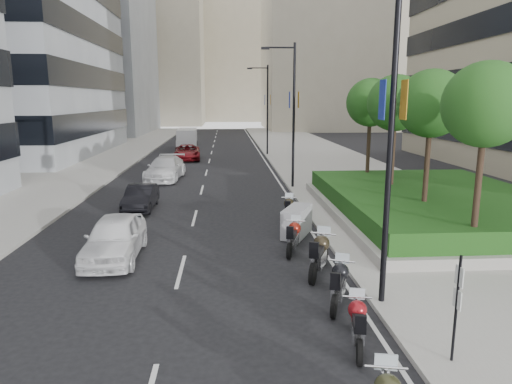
{
  "coord_description": "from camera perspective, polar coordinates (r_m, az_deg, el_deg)",
  "views": [
    {
      "loc": [
        0.06,
        -10.51,
        5.6
      ],
      "look_at": [
        1.23,
        7.22,
        2.0
      ],
      "focal_mm": 32.0,
      "sensor_mm": 36.0,
      "label": 1
    }
  ],
  "objects": [
    {
      "name": "ground",
      "position": [
        11.91,
        -3.77,
        -16.61
      ],
      "size": [
        160.0,
        160.0,
        0.0
      ],
      "primitive_type": "plane",
      "color": "black",
      "rests_on": "ground"
    },
    {
      "name": "sidewalk_right",
      "position": [
        41.86,
        8.6,
        3.73
      ],
      "size": [
        10.0,
        100.0,
        0.15
      ],
      "primitive_type": "cube",
      "color": "#9E9B93",
      "rests_on": "ground"
    },
    {
      "name": "sidewalk_left",
      "position": [
        42.63,
        -20.22,
        3.29
      ],
      "size": [
        8.0,
        100.0,
        0.15
      ],
      "primitive_type": "cube",
      "color": "#9E9B93",
      "rests_on": "ground"
    },
    {
      "name": "lane_edge",
      "position": [
        41.06,
        1.34,
        3.61
      ],
      "size": [
        0.12,
        100.0,
        0.01
      ],
      "primitive_type": "cube",
      "color": "silver",
      "rests_on": "ground"
    },
    {
      "name": "lane_centre",
      "position": [
        40.93,
        -5.94,
        3.53
      ],
      "size": [
        0.12,
        100.0,
        0.01
      ],
      "primitive_type": "cube",
      "color": "silver",
      "rests_on": "ground"
    },
    {
      "name": "building_grey_far",
      "position": [
        84.56,
        -21.27,
        17.08
      ],
      "size": [
        22.0,
        26.0,
        30.0
      ],
      "primitive_type": "cube",
      "color": "gray",
      "rests_on": "ground"
    },
    {
      "name": "building_cream_right",
      "position": [
        93.96,
        10.31,
        18.85
      ],
      "size": [
        28.0,
        24.0,
        36.0
      ],
      "primitive_type": "cube",
      "color": "#B7AD93",
      "rests_on": "ground"
    },
    {
      "name": "building_cream_left",
      "position": [
        112.56,
        -13.6,
        16.95
      ],
      "size": [
        26.0,
        24.0,
        34.0
      ],
      "primitive_type": "cube",
      "color": "#B7AD93",
      "rests_on": "ground"
    },
    {
      "name": "building_cream_centre",
      "position": [
        131.22,
        -3.06,
        17.29
      ],
      "size": [
        30.0,
        24.0,
        38.0
      ],
      "primitive_type": "cube",
      "color": "#B7AD93",
      "rests_on": "ground"
    },
    {
      "name": "planter",
      "position": [
        23.39,
        21.5,
        -2.33
      ],
      "size": [
        10.0,
        14.0,
        0.4
      ],
      "primitive_type": "cube",
      "color": "#9B9790",
      "rests_on": "sidewalk_right"
    },
    {
      "name": "hedge",
      "position": [
        23.27,
        21.61,
        -0.9
      ],
      "size": [
        9.4,
        13.4,
        0.8
      ],
      "primitive_type": "cube",
      "color": "#174012",
      "rests_on": "planter"
    },
    {
      "name": "tree_0",
      "position": [
        16.79,
        26.81,
        9.65
      ],
      "size": [
        2.8,
        2.8,
        6.3
      ],
      "color": "#332319",
      "rests_on": "planter"
    },
    {
      "name": "tree_1",
      "position": [
        20.35,
        21.07,
        10.21
      ],
      "size": [
        2.8,
        2.8,
        6.3
      ],
      "color": "#332319",
      "rests_on": "planter"
    },
    {
      "name": "tree_2",
      "position": [
        24.05,
        17.06,
        10.54
      ],
      "size": [
        2.8,
        2.8,
        6.3
      ],
      "color": "#332319",
      "rests_on": "planter"
    },
    {
      "name": "tree_3",
      "position": [
        27.83,
        14.13,
        10.75
      ],
      "size": [
        2.8,
        2.8,
        6.3
      ],
      "color": "#332319",
      "rests_on": "planter"
    },
    {
      "name": "lamp_post_0",
      "position": [
        12.23,
        15.92,
        8.52
      ],
      "size": [
        2.34,
        0.45,
        9.0
      ],
      "color": "black",
      "rests_on": "ground"
    },
    {
      "name": "lamp_post_1",
      "position": [
        28.81,
        4.44,
        10.35
      ],
      "size": [
        2.34,
        0.45,
        9.0
      ],
      "color": "black",
      "rests_on": "ground"
    },
    {
      "name": "lamp_post_2",
      "position": [
        46.7,
        1.25,
        10.78
      ],
      "size": [
        2.34,
        0.45,
        9.0
      ],
      "color": "black",
      "rests_on": "ground"
    },
    {
      "name": "parking_sign",
      "position": [
        10.59,
        23.8,
        -12.61
      ],
      "size": [
        0.06,
        0.32,
        2.5
      ],
      "color": "black",
      "rests_on": "ground"
    },
    {
      "name": "motorcycle_1",
      "position": [
        11.15,
        12.58,
        -15.8
      ],
      "size": [
        0.72,
        2.03,
        1.02
      ],
      "rotation": [
        0.0,
        0.0,
        1.36
      ],
      "color": "black",
      "rests_on": "ground"
    },
    {
      "name": "motorcycle_2",
      "position": [
        13.08,
        10.33,
        -11.25
      ],
      "size": [
        1.03,
        2.12,
        1.11
      ],
      "rotation": [
        0.0,
        0.0,
        1.19
      ],
      "color": "black",
      "rests_on": "ground"
    },
    {
      "name": "motorcycle_3",
      "position": [
        15.1,
        7.95,
        -7.75
      ],
      "size": [
        1.2,
        2.33,
        1.24
      ],
      "rotation": [
        0.0,
        0.0,
        1.16
      ],
      "color": "black",
      "rests_on": "ground"
    },
    {
      "name": "motorcycle_4",
      "position": [
        17.14,
        4.7,
        -5.6
      ],
      "size": [
        0.92,
        2.13,
        1.1
      ],
      "rotation": [
        0.0,
        0.0,
        1.26
      ],
      "color": "black",
      "rests_on": "ground"
    },
    {
      "name": "motorcycle_5",
      "position": [
        19.15,
        5.12,
        -3.71
      ],
      "size": [
        1.58,
        2.16,
        1.22
      ],
      "rotation": [
        0.0,
        0.0,
        1.14
      ],
      "color": "black",
      "rests_on": "ground"
    },
    {
      "name": "motorcycle_6",
      "position": [
        21.21,
        4.09,
        -2.26
      ],
      "size": [
        0.73,
        2.19,
        1.1
      ],
      "rotation": [
        0.0,
        0.0,
        1.39
      ],
      "color": "black",
      "rests_on": "ground"
    },
    {
      "name": "car_a",
      "position": [
        17.13,
        -17.23,
        -5.45
      ],
      "size": [
        1.9,
        4.56,
        1.54
      ],
      "primitive_type": "imported",
      "rotation": [
        0.0,
        0.0,
        0.02
      ],
      "color": "white",
      "rests_on": "ground"
    },
    {
      "name": "car_b",
      "position": [
        24.37,
        -14.21,
        -0.66
      ],
      "size": [
        1.38,
        3.88,
        1.27
      ],
      "primitive_type": "imported",
      "rotation": [
        0.0,
        0.0,
        -0.01
      ],
      "color": "black",
      "rests_on": "ground"
    },
    {
      "name": "car_c",
      "position": [
        33.21,
        -11.26,
        2.92
      ],
      "size": [
        2.69,
        5.71,
        1.61
      ],
      "primitive_type": "imported",
      "rotation": [
        0.0,
        0.0,
        -0.08
      ],
      "color": "white",
      "rests_on": "ground"
    },
    {
      "name": "car_d",
      "position": [
        43.9,
        -8.6,
        4.93
      ],
      "size": [
        2.7,
        5.3,
        1.43
      ],
      "primitive_type": "imported",
      "rotation": [
        0.0,
        0.0,
        0.06
      ],
      "color": "maroon",
      "rests_on": "ground"
    },
    {
      "name": "delivery_van",
      "position": [
        53.32,
        -8.6,
        6.45
      ],
      "size": [
        2.27,
        5.58,
        2.32
      ],
      "rotation": [
        0.0,
        0.0,
        0.03
      ],
      "color": "silver",
      "rests_on": "ground"
    }
  ]
}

